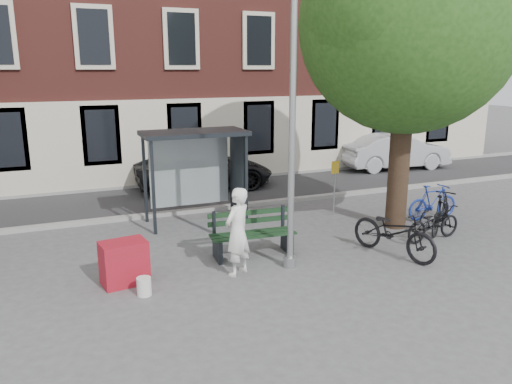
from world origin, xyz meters
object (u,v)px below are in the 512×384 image
object	(u,v)px
bike_a	(433,223)
car_dark	(204,169)
bus_shelter	(207,155)
bike_b	(433,202)
bike_c	(394,232)
painter	(237,232)
car_silver	(395,151)
bench	(252,236)
bike_d	(441,213)
red_stand	(124,263)
notice_sign	(335,178)
lamppost	(292,142)

from	to	relation	value
bike_a	car_dark	xyz separation A→B (m)	(-3.72, 7.79, 0.23)
bus_shelter	bike_b	bearing A→B (deg)	-21.78
bike_c	bike_a	bearing A→B (deg)	-0.95
painter	bike_a	xyz separation A→B (m)	(5.36, 0.12, -0.49)
car_dark	car_silver	distance (m)	8.74
painter	bench	bearing A→B (deg)	-159.31
car_dark	car_silver	size ratio (longest dim) A/B	1.05
bus_shelter	bench	world-z (taller)	bus_shelter
painter	bike_d	distance (m)	6.04
bench	bike_b	distance (m)	5.99
car_dark	red_stand	xyz separation A→B (m)	(-3.95, -7.49, -0.24)
notice_sign	car_dark	bearing A→B (deg)	103.73
bike_d	notice_sign	world-z (taller)	notice_sign
painter	bike_b	xyz separation A→B (m)	(6.65, 1.60, -0.44)
bike_a	bike_c	size ratio (longest dim) A/B	0.78
bench	bike_d	size ratio (longest dim) A/B	1.12
bike_d	bike_b	bearing A→B (deg)	-66.95
bench	car_dark	bearing A→B (deg)	86.47
bike_a	red_stand	xyz separation A→B (m)	(-7.66, 0.31, -0.01)
bike_c	car_dark	size ratio (longest dim) A/B	0.45
painter	car_silver	bearing A→B (deg)	-173.54
painter	notice_sign	bearing A→B (deg)	-176.00
car_dark	notice_sign	size ratio (longest dim) A/B	3.04
bus_shelter	car_dark	xyz separation A→B (m)	(1.06, 3.89, -1.22)
bus_shelter	red_stand	size ratio (longest dim) A/B	3.17
bench	bike_d	xyz separation A→B (m)	(5.30, -0.36, 0.08)
bike_c	bus_shelter	bearing A→B (deg)	107.50
bike_a	bike_c	bearing A→B (deg)	100.65
red_stand	notice_sign	distance (m)	7.04
bike_c	car_dark	world-z (taller)	car_dark
bike_d	bike_c	bearing A→B (deg)	77.18
lamppost	painter	world-z (taller)	lamppost
car_dark	bus_shelter	bearing A→B (deg)	168.50
lamppost	bench	bearing A→B (deg)	116.30
bike_b	bike_d	bearing A→B (deg)	148.04
bus_shelter	bike_c	distance (m)	5.58
lamppost	bike_a	distance (m)	4.77
bus_shelter	car_dark	bearing A→B (deg)	74.79
bike_b	car_dark	world-z (taller)	car_dark
bus_shelter	bench	xyz separation A→B (m)	(0.11, -3.10, -1.45)
bus_shelter	bike_c	xyz separation A→B (m)	(3.16, -4.40, -1.33)
bus_shelter	notice_sign	distance (m)	3.82
car_silver	red_stand	distance (m)	14.88
lamppost	bike_d	distance (m)	5.34
lamppost	bike_c	world-z (taller)	lamppost
bus_shelter	bike_a	world-z (taller)	bus_shelter
bus_shelter	car_silver	world-z (taller)	bus_shelter
car_dark	bike_d	bearing A→B (deg)	-145.67
bike_a	car_silver	bearing A→B (deg)	-38.35
bike_d	car_silver	world-z (taller)	car_silver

